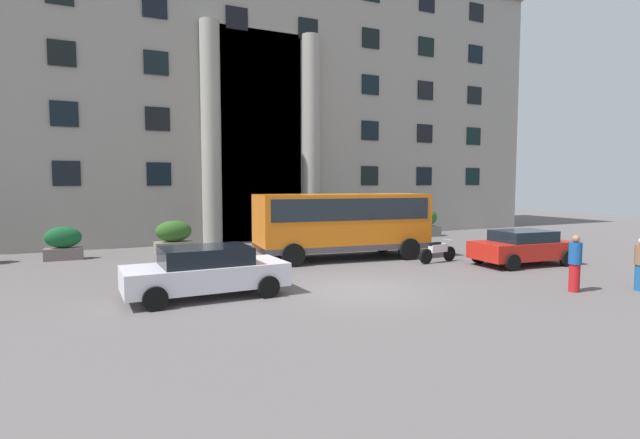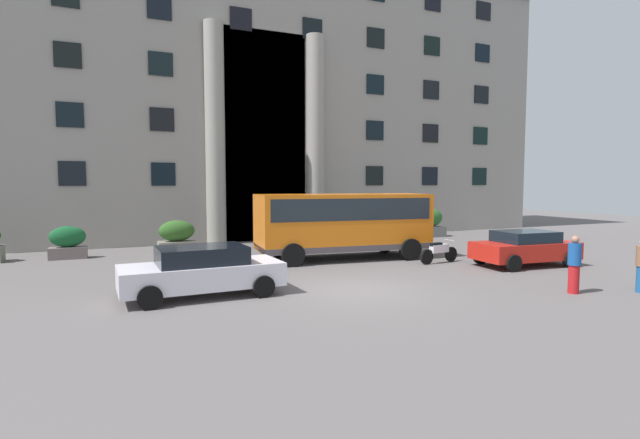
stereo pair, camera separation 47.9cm
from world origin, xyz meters
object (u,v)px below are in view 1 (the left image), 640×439
Objects in this scene: hedge_planter_east at (63,244)px; parked_compact_extra at (206,271)px; hedge_planter_far_east at (174,237)px; pedestrian_child_trailing at (575,263)px; white_taxi_kerbside at (523,247)px; orange_minibus at (342,220)px; bus_stop_sign at (400,216)px; hedge_planter_far_west at (425,223)px; motorcycle_far_end at (437,251)px; hedge_planter_entrance_left at (332,227)px.

parked_compact_extra is (3.94, -9.06, 0.06)m from hedge_planter_east.
pedestrian_child_trailing is at bearing -55.15° from hedge_planter_far_east.
white_taxi_kerbside is (12.24, 0.00, -0.02)m from parked_compact_extra.
orange_minibus reaches higher than bus_stop_sign.
hedge_planter_far_west is (19.06, 0.67, 0.14)m from hedge_planter_east.
hedge_planter_east is 19.00m from pedestrian_child_trailing.
hedge_planter_far_west is (8.48, 5.35, -0.82)m from orange_minibus.
bus_stop_sign is 15.08m from hedge_planter_east.
orange_minibus is 9.02m from pedestrian_child_trailing.
bus_stop_sign is 1.48× the size of hedge_planter_far_east.
bus_stop_sign is at bearing -17.18° from hedge_planter_far_east.
orange_minibus is at bearing -39.20° from hedge_planter_far_east.
orange_minibus is at bearing 146.52° from white_taxi_kerbside.
hedge_planter_far_west is 10.15m from white_taxi_kerbside.
white_taxi_kerbside is (1.41, -6.18, -0.85)m from bus_stop_sign.
parked_compact_extra reaches higher than hedge_planter_east.
parked_compact_extra is at bearing -147.23° from hedge_planter_far_west.
white_taxi_kerbside is at bearing -42.61° from motorcycle_far_end.
parked_compact_extra is (-15.12, -9.73, -0.08)m from hedge_planter_far_west.
hedge_planter_east is at bearing 155.33° from white_taxi_kerbside.
hedge_planter_entrance_left reaches higher than hedge_planter_east.
pedestrian_child_trailing reaches higher than motorcycle_far_end.
motorcycle_far_end is at bearing -105.92° from bus_stop_sign.
orange_minibus is 7.94m from hedge_planter_far_east.
pedestrian_child_trailing is at bearing -95.14° from motorcycle_far_end.
hedge_planter_entrance_left reaches higher than motorcycle_far_end.
white_taxi_kerbside is 2.42× the size of pedestrian_child_trailing.
white_taxi_kerbside is (5.60, -4.39, -0.93)m from orange_minibus.
hedge_planter_entrance_left is 13.51m from pedestrian_child_trailing.
orange_minibus is at bearing -23.84° from hedge_planter_east.
bus_stop_sign reaches higher than parked_compact_extra.
parked_compact_extra is (-10.84, -6.18, -0.82)m from bus_stop_sign.
orange_minibus is at bearing 131.87° from motorcycle_far_end.
hedge_planter_far_west is at bearing 62.24° from pedestrian_child_trailing.
hedge_planter_far_west is (4.29, 3.55, -0.74)m from bus_stop_sign.
white_taxi_kerbside is 2.09× the size of motorcycle_far_end.
parked_compact_extra is 1.10× the size of white_taxi_kerbside.
hedge_planter_far_east is 11.78m from motorcycle_far_end.
bus_stop_sign reaches higher than hedge_planter_east.
parked_compact_extra is (-0.53, -9.37, 0.02)m from hedge_planter_far_east.
orange_minibus is 5.04× the size of hedge_planter_east.
pedestrian_child_trailing is (3.21, -8.40, -0.79)m from orange_minibus.
pedestrian_child_trailing reaches higher than parked_compact_extra.
hedge_planter_east is 18.54m from white_taxi_kerbside.
pedestrian_child_trailing is (1.11, -13.46, 0.02)m from hedge_planter_entrance_left.
hedge_planter_entrance_left is 1.16× the size of hedge_planter_far_east.
motorcycle_far_end is at bearing 149.54° from white_taxi_kerbside.
bus_stop_sign is 0.56× the size of parked_compact_extra.
motorcycle_far_end is at bearing -125.02° from hedge_planter_far_west.
pedestrian_child_trailing is at bearing -63.22° from orange_minibus.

